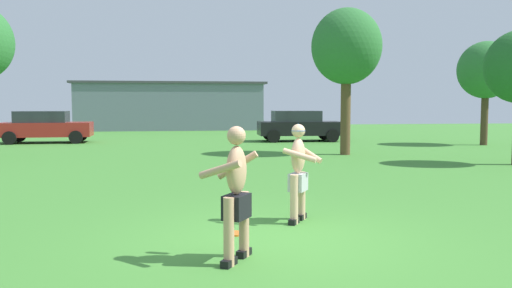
% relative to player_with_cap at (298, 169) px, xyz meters
% --- Properties ---
extents(ground_plane, '(80.00, 80.00, 0.00)m').
position_rel_player_with_cap_xyz_m(ground_plane, '(-0.60, -1.15, -0.88)').
color(ground_plane, '#428433').
extents(player_with_cap, '(0.71, 0.78, 1.62)m').
position_rel_player_with_cap_xyz_m(player_with_cap, '(0.00, 0.00, 0.00)').
color(player_with_cap, black).
rests_on(player_with_cap, ground_plane).
extents(player_in_black, '(0.78, 0.73, 1.67)m').
position_rel_player_with_cap_xyz_m(player_in_black, '(-1.24, -1.98, 0.00)').
color(player_in_black, black).
rests_on(player_in_black, ground_plane).
extents(frisbee, '(0.29, 0.29, 0.03)m').
position_rel_player_with_cap_xyz_m(frisbee, '(-1.12, -0.68, -0.86)').
color(frisbee, orange).
rests_on(frisbee, ground_plane).
extents(car_red_near_post, '(4.38, 2.19, 1.58)m').
position_rel_player_with_cap_xyz_m(car_red_near_post, '(-8.55, 18.64, -0.05)').
color(car_red_near_post, maroon).
rests_on(car_red_near_post, ground_plane).
extents(car_black_mid_lot, '(4.36, 2.15, 1.58)m').
position_rel_player_with_cap_xyz_m(car_black_mid_lot, '(4.17, 17.97, -0.05)').
color(car_black_mid_lot, black).
rests_on(car_black_mid_lot, ground_plane).
extents(outbuilding_behind_lot, '(13.99, 6.39, 3.55)m').
position_rel_player_with_cap_xyz_m(outbuilding_behind_lot, '(-2.62, 32.14, 0.90)').
color(outbuilding_behind_lot, slate).
rests_on(outbuilding_behind_lot, ground_plane).
extents(tree_right_field, '(2.64, 2.64, 5.52)m').
position_rel_player_with_cap_xyz_m(tree_right_field, '(4.31, 10.75, 3.16)').
color(tree_right_field, brown).
rests_on(tree_right_field, ground_plane).
extents(tree_behind_players, '(2.59, 2.59, 4.84)m').
position_rel_player_with_cap_xyz_m(tree_behind_players, '(12.22, 14.24, 2.61)').
color(tree_behind_players, '#4C3823').
rests_on(tree_behind_players, ground_plane).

